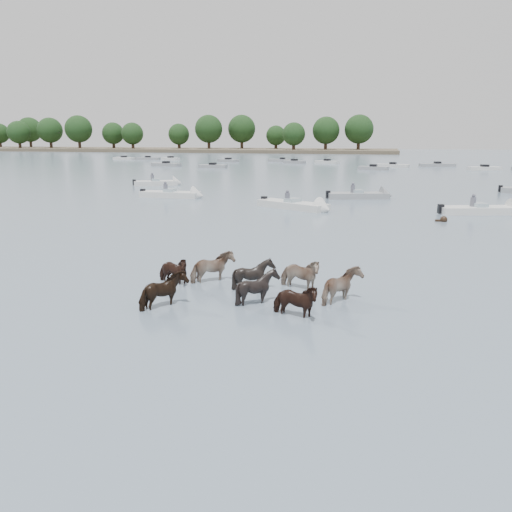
# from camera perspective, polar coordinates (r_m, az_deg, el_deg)

# --- Properties ---
(ground) EXTENTS (400.00, 400.00, 0.00)m
(ground) POSITION_cam_1_polar(r_m,az_deg,el_deg) (16.42, -6.12, -4.65)
(ground) COLOR #4E5E70
(ground) RESTS_ON ground
(shoreline) EXTENTS (160.00, 30.00, 1.00)m
(shoreline) POSITION_cam_1_polar(r_m,az_deg,el_deg) (181.16, -10.98, 11.69)
(shoreline) COLOR #4C4233
(shoreline) RESTS_ON ground
(pony_herd) EXTENTS (7.37, 4.48, 1.32)m
(pony_herd) POSITION_cam_1_polar(r_m,az_deg,el_deg) (16.36, -0.80, -3.07)
(pony_herd) COLOR black
(pony_herd) RESTS_ON ground
(swimming_pony) EXTENTS (0.72, 0.44, 0.44)m
(swimming_pony) POSITION_cam_1_polar(r_m,az_deg,el_deg) (32.79, 20.34, 3.84)
(swimming_pony) COLOR black
(swimming_pony) RESTS_ON ground
(motorboat_a) EXTENTS (5.66, 1.62, 1.92)m
(motorboat_a) POSITION_cam_1_polar(r_m,az_deg,el_deg) (43.51, -8.72, 6.84)
(motorboat_a) COLOR silver
(motorboat_a) RESTS_ON ground
(motorboat_b) EXTENTS (5.99, 4.26, 1.92)m
(motorboat_b) POSITION_cam_1_polar(r_m,az_deg,el_deg) (36.05, 5.16, 5.61)
(motorboat_b) COLOR silver
(motorboat_b) RESTS_ON ground
(motorboat_c) EXTENTS (5.63, 3.07, 1.92)m
(motorboat_c) POSITION_cam_1_polar(r_m,az_deg,el_deg) (43.44, 12.36, 6.68)
(motorboat_c) COLOR gray
(motorboat_c) RESTS_ON ground
(motorboat_d) EXTENTS (5.85, 3.11, 1.92)m
(motorboat_d) POSITION_cam_1_polar(r_m,az_deg,el_deg) (37.39, 24.90, 4.71)
(motorboat_d) COLOR silver
(motorboat_d) RESTS_ON ground
(motorboat_f) EXTENTS (5.13, 3.50, 1.92)m
(motorboat_f) POSITION_cam_1_polar(r_m,az_deg,el_deg) (54.80, -10.44, 8.10)
(motorboat_f) COLOR silver
(motorboat_f) RESTS_ON ground
(distant_flotilla) EXTENTS (103.66, 26.63, 0.93)m
(distant_flotilla) POSITION_cam_1_polar(r_m,az_deg,el_deg) (93.02, 10.73, 10.19)
(distant_flotilla) COLOR silver
(distant_flotilla) RESTS_ON ground
(treeline) EXTENTS (144.98, 22.67, 12.11)m
(treeline) POSITION_cam_1_polar(r_m,az_deg,el_deg) (181.26, -11.43, 13.67)
(treeline) COLOR #382619
(treeline) RESTS_ON ground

